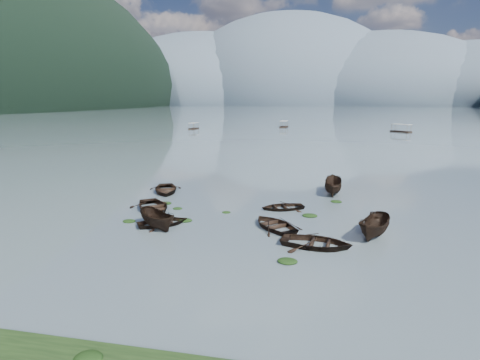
% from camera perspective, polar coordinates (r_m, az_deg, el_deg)
% --- Properties ---
extents(ground_plane, '(2400.00, 2400.00, 0.00)m').
position_cam_1_polar(ground_plane, '(25.68, -5.27, -9.88)').
color(ground_plane, slate).
extents(haze_mtn_a, '(520.00, 520.00, 280.00)m').
position_cam_1_polar(haze_mtn_a, '(960.68, -5.07, 11.39)').
color(haze_mtn_a, '#475666').
rests_on(haze_mtn_a, ground).
extents(haze_mtn_b, '(520.00, 520.00, 340.00)m').
position_cam_1_polar(haze_mtn_b, '(925.29, 7.15, 11.33)').
color(haze_mtn_b, '#475666').
rests_on(haze_mtn_b, ground).
extents(haze_mtn_c, '(520.00, 520.00, 260.00)m').
position_cam_1_polar(haze_mtn_c, '(932.43, 19.73, 10.74)').
color(haze_mtn_c, '#475666').
rests_on(haze_mtn_c, ground).
extents(haze_mtn_d, '(520.00, 520.00, 220.00)m').
position_cam_1_polar(haze_mtn_d, '(974.55, 30.39, 9.83)').
color(haze_mtn_d, '#475666').
rests_on(haze_mtn_d, ground).
extents(rowboat_0, '(5.98, 6.30, 1.06)m').
position_cam_1_polar(rowboat_0, '(34.15, -13.09, -4.55)').
color(rowboat_0, black).
rests_on(rowboat_0, ground).
extents(rowboat_1, '(4.85, 4.58, 0.82)m').
position_cam_1_polar(rowboat_1, '(30.16, -11.61, -6.71)').
color(rowboat_1, black).
rests_on(rowboat_1, ground).
extents(rowboat_2, '(4.31, 3.93, 1.64)m').
position_cam_1_polar(rowboat_2, '(29.55, -12.38, -7.14)').
color(rowboat_2, black).
rests_on(rowboat_2, ground).
extents(rowboat_3, '(5.31, 5.45, 0.92)m').
position_cam_1_polar(rowboat_3, '(29.03, 5.29, -7.25)').
color(rowboat_3, black).
rests_on(rowboat_3, ground).
extents(rowboat_4, '(5.09, 3.91, 0.98)m').
position_cam_1_polar(rowboat_4, '(25.84, 11.52, -9.93)').
color(rowboat_4, black).
rests_on(rowboat_4, ground).
extents(rowboat_5, '(3.35, 4.78, 1.73)m').
position_cam_1_polar(rowboat_5, '(28.80, 19.75, -8.10)').
color(rowboat_5, black).
rests_on(rowboat_5, ground).
extents(rowboat_6, '(5.13, 5.90, 1.02)m').
position_cam_1_polar(rowboat_6, '(40.57, -11.27, -1.84)').
color(rowboat_6, black).
rests_on(rowboat_6, ground).
extents(rowboat_7, '(4.66, 4.08, 0.80)m').
position_cam_1_polar(rowboat_7, '(33.92, 6.47, -4.43)').
color(rowboat_7, black).
rests_on(rowboat_7, ground).
extents(rowboat_8, '(2.06, 4.81, 1.82)m').
position_cam_1_polar(rowboat_8, '(40.53, 13.90, -1.98)').
color(rowboat_8, black).
rests_on(rowboat_8, ground).
extents(weed_clump_0, '(1.13, 0.92, 0.25)m').
position_cam_1_polar(weed_clump_0, '(30.75, -8.31, -6.22)').
color(weed_clump_0, black).
rests_on(weed_clump_0, ground).
extents(weed_clump_1, '(1.06, 0.84, 0.23)m').
position_cam_1_polar(weed_clump_1, '(31.55, -16.53, -6.13)').
color(weed_clump_1, black).
rests_on(weed_clump_1, ground).
extents(weed_clump_2, '(1.24, 0.99, 0.27)m').
position_cam_1_polar(weed_clump_2, '(23.28, 7.24, -12.32)').
color(weed_clump_2, black).
rests_on(weed_clump_2, ground).
extents(weed_clump_3, '(0.77, 0.65, 0.17)m').
position_cam_1_polar(weed_clump_3, '(32.68, -2.11, -4.99)').
color(weed_clump_3, black).
rests_on(weed_clump_3, ground).
extents(weed_clump_4, '(1.29, 1.02, 0.27)m').
position_cam_1_polar(weed_clump_4, '(32.18, 10.59, -5.46)').
color(weed_clump_4, black).
rests_on(weed_clump_4, ground).
extents(weed_clump_5, '(1.11, 0.90, 0.24)m').
position_cam_1_polar(weed_clump_5, '(36.12, -11.23, -3.56)').
color(weed_clump_5, black).
rests_on(weed_clump_5, ground).
extents(weed_clump_6, '(0.89, 0.74, 0.19)m').
position_cam_1_polar(weed_clump_6, '(34.22, -9.49, -4.37)').
color(weed_clump_6, black).
rests_on(weed_clump_6, ground).
extents(weed_clump_7, '(1.09, 0.87, 0.24)m').
position_cam_1_polar(weed_clump_7, '(37.11, 14.46, -3.29)').
color(weed_clump_7, black).
rests_on(weed_clump_7, ground).
extents(pontoon_left, '(2.31, 5.37, 2.05)m').
position_cam_1_polar(pontoon_left, '(130.26, -7.06, 7.72)').
color(pontoon_left, black).
rests_on(pontoon_left, ground).
extents(pontoon_centre, '(2.86, 5.95, 2.22)m').
position_cam_1_polar(pontoon_centre, '(139.23, 6.69, 8.00)').
color(pontoon_centre, black).
rests_on(pontoon_centre, ground).
extents(pontoon_right, '(6.09, 6.06, 2.32)m').
position_cam_1_polar(pontoon_right, '(127.08, 23.30, 6.73)').
color(pontoon_right, black).
rests_on(pontoon_right, ground).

